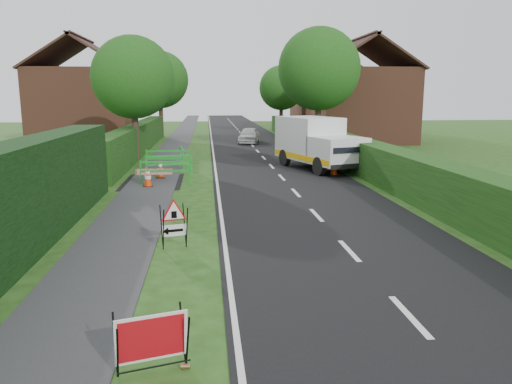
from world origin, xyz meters
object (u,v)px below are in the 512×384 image
works_van (317,142)px  hatchback_car (249,135)px  red_rect_sign (152,339)px  triangle_sign (173,220)px

works_van → hatchback_car: size_ratio=1.67×
works_van → hatchback_car: 13.70m
red_rect_sign → hatchback_car: bearing=67.1°
triangle_sign → red_rect_sign: bearing=-103.7°
works_van → hatchback_car: bearing=81.0°
triangle_sign → works_van: (6.15, 12.47, 0.62)m
triangle_sign → works_van: size_ratio=0.17×
works_van → triangle_sign: bearing=-134.4°
hatchback_car → works_van: bearing=-69.8°
red_rect_sign → works_van: bearing=55.3°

